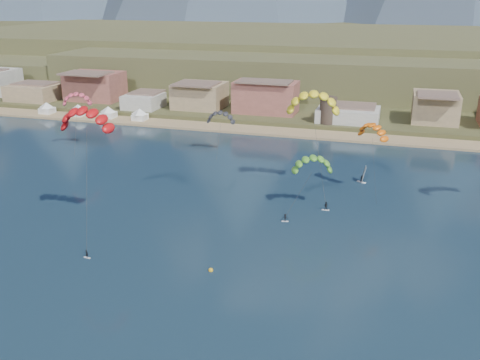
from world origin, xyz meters
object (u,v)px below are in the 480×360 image
Objects in this scene: kitesurfer_red at (85,115)px; watchtower at (328,110)px; buoy at (211,270)px; kitesurfer_green at (312,162)px; kitesurfer_yellow at (314,99)px; windsurfer at (362,177)px.

watchtower is at bearing 69.99° from kitesurfer_red.
buoy is at bearing -92.92° from watchtower.
kitesurfer_red is 44.70m from kitesurfer_green.
buoy is at bearing -102.18° from kitesurfer_yellow.
watchtower is 58.77m from kitesurfer_yellow.
kitesurfer_red is 6.47× the size of windsurfer.
kitesurfer_yellow is at bearing -86.01° from watchtower.
buoy is at bearing -20.77° from kitesurfer_red.
windsurfer is at bearing 68.11° from buoy.
buoy is (-11.01, -30.61, -10.06)m from kitesurfer_green.
windsurfer is at bearing -72.72° from watchtower.
kitesurfer_red is at bearing -139.02° from kitesurfer_yellow.
windsurfer is (9.08, 19.39, -8.94)m from kitesurfer_green.
kitesurfer_green is at bearing 28.09° from kitesurfer_red.
kitesurfer_red is (-32.11, -88.17, 15.35)m from watchtower.
kitesurfer_yellow is (3.97, -56.83, 14.41)m from watchtower.
kitesurfer_yellow reaches higher than windsurfer.
watchtower reaches higher than windsurfer.
kitesurfer_red is 36.13m from buoy.
kitesurfer_yellow is at bearing 77.82° from buoy.
windsurfer is 53.90m from buoy.
windsurfer is (47.18, 39.72, -20.46)m from kitesurfer_red.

